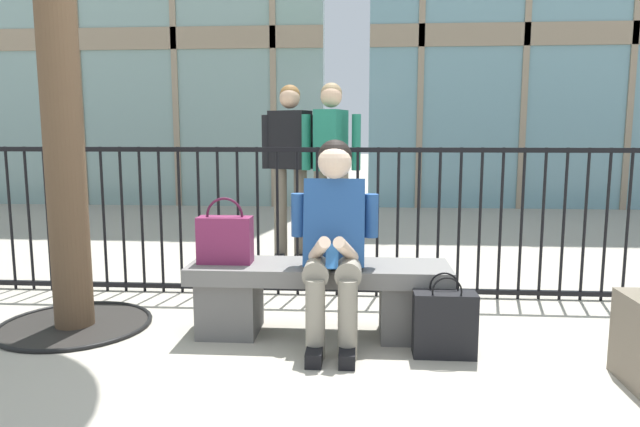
# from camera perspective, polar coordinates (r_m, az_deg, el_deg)

# --- Properties ---
(ground_plane) EXTENTS (60.00, 60.00, 0.00)m
(ground_plane) POSITION_cam_1_polar(r_m,az_deg,el_deg) (3.66, -0.11, -11.93)
(ground_plane) COLOR #A8A091
(stone_bench) EXTENTS (1.60, 0.44, 0.45)m
(stone_bench) POSITION_cam_1_polar(r_m,az_deg,el_deg) (3.58, -0.11, -7.85)
(stone_bench) COLOR slate
(stone_bench) RESTS_ON ground
(seated_person_with_phone) EXTENTS (0.52, 0.66, 1.21)m
(seated_person_with_phone) POSITION_cam_1_polar(r_m,az_deg,el_deg) (3.36, 1.39, -2.25)
(seated_person_with_phone) COLOR gray
(seated_person_with_phone) RESTS_ON ground
(handbag_on_bench) EXTENTS (0.33, 0.14, 0.41)m
(handbag_on_bench) POSITION_cam_1_polar(r_m,az_deg,el_deg) (3.58, -9.44, -2.48)
(handbag_on_bench) COLOR #7A234C
(handbag_on_bench) RESTS_ON stone_bench
(shopping_bag) EXTENTS (0.35, 0.15, 0.47)m
(shopping_bag) POSITION_cam_1_polar(r_m,az_deg,el_deg) (3.34, 12.31, -10.67)
(shopping_bag) COLOR black
(shopping_bag) RESTS_ON ground
(bystander_at_railing) EXTENTS (0.55, 0.35, 1.71)m
(bystander_at_railing) POSITION_cam_1_polar(r_m,az_deg,el_deg) (5.63, -3.00, 5.52)
(bystander_at_railing) COLOR #6B6051
(bystander_at_railing) RESTS_ON ground
(bystander_further_back) EXTENTS (0.55, 0.43, 1.71)m
(bystander_further_back) POSITION_cam_1_polar(r_m,az_deg,el_deg) (5.39, 1.11, 5.42)
(bystander_further_back) COLOR #6B6051
(bystander_further_back) RESTS_ON ground
(plaza_railing) EXTENTS (9.96, 0.04, 1.14)m
(plaza_railing) POSITION_cam_1_polar(r_m,az_deg,el_deg) (4.36, 0.72, -0.81)
(plaza_railing) COLOR black
(plaza_railing) RESTS_ON ground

